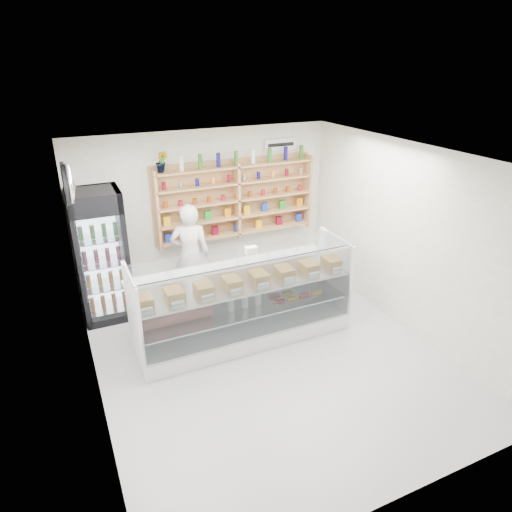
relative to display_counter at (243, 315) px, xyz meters
name	(u,v)px	position (x,y,z in m)	size (l,w,h in m)	color
room	(271,267)	(0.12, -0.64, 1.03)	(5.00, 5.00, 5.00)	silver
display_counter	(243,315)	(0.00, 0.00, 0.00)	(3.16, 0.94, 1.38)	white
shop_worker	(191,256)	(-0.37, 1.30, 0.51)	(0.64, 0.42, 1.76)	silver
drinks_cooler	(102,256)	(-1.73, 1.49, 0.68)	(0.76, 0.74, 2.09)	black
wall_shelving	(237,200)	(0.62, 1.70, 1.22)	(2.84, 0.28, 1.33)	tan
potted_plant	(162,162)	(-0.63, 1.70, 1.99)	(0.19, 0.15, 0.34)	#1E6626
security_mirror	(69,183)	(-2.05, 0.56, 2.08)	(0.15, 0.50, 0.50)	silver
wall_sign	(280,144)	(1.52, 1.83, 2.08)	(0.62, 0.03, 0.20)	white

